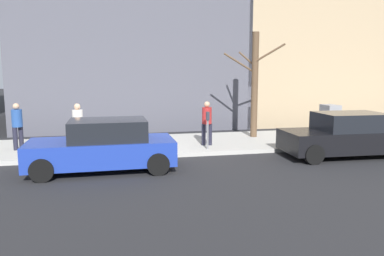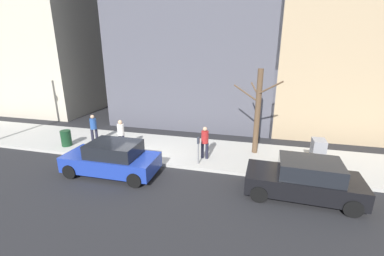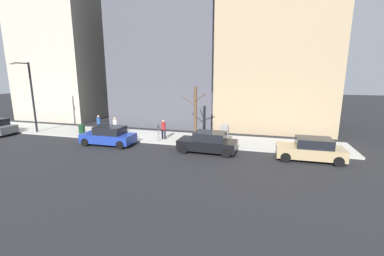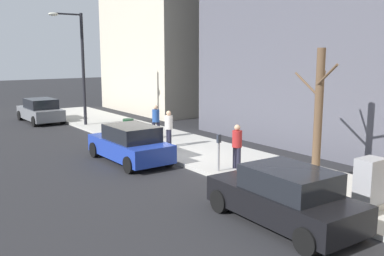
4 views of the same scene
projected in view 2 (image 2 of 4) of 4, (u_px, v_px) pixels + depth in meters
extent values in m
plane|color=#232326|center=(137.00, 164.00, 12.77)|extent=(120.00, 120.00, 0.00)
cube|color=#B2AFA8|center=(153.00, 148.00, 14.60)|extent=(4.00, 36.00, 0.15)
cube|color=black|center=(302.00, 183.00, 9.82)|extent=(1.95, 4.26, 0.70)
cube|color=black|center=(310.00, 168.00, 9.57)|extent=(1.68, 2.26, 0.60)
cylinder|color=black|center=(259.00, 194.00, 9.54)|extent=(0.24, 0.65, 0.64)
cylinder|color=black|center=(261.00, 173.00, 11.10)|extent=(0.24, 0.65, 0.64)
cylinder|color=black|center=(353.00, 208.00, 8.70)|extent=(0.24, 0.65, 0.64)
cylinder|color=black|center=(341.00, 184.00, 10.25)|extent=(0.24, 0.65, 0.64)
cube|color=#1E389E|center=(111.00, 162.00, 11.62)|extent=(1.82, 4.21, 0.70)
cube|color=black|center=(114.00, 149.00, 11.38)|extent=(1.61, 2.21, 0.60)
cylinder|color=black|center=(70.00, 171.00, 11.27)|extent=(0.22, 0.64, 0.64)
cylinder|color=black|center=(93.00, 156.00, 12.84)|extent=(0.22, 0.64, 0.64)
cylinder|color=black|center=(135.00, 180.00, 10.55)|extent=(0.22, 0.64, 0.64)
cylinder|color=black|center=(151.00, 163.00, 12.12)|extent=(0.22, 0.64, 0.64)
cylinder|color=slate|center=(198.00, 154.00, 12.26)|extent=(0.07, 0.07, 1.05)
cube|color=#2D333D|center=(198.00, 140.00, 12.06)|extent=(0.14, 0.10, 0.30)
cube|color=#A8A399|center=(315.00, 167.00, 11.89)|extent=(0.83, 0.61, 0.18)
cube|color=#939399|center=(318.00, 153.00, 11.67)|extent=(0.75, 0.55, 1.25)
cylinder|color=brown|center=(258.00, 112.00, 13.12)|extent=(0.28, 0.28, 4.40)
cylinder|color=brown|center=(270.00, 88.00, 12.29)|extent=(0.58, 1.13, 0.79)
cylinder|color=brown|center=(255.00, 90.00, 13.22)|extent=(0.85, 0.53, 0.71)
cylinder|color=brown|center=(246.00, 93.00, 13.15)|extent=(0.32, 1.33, 0.88)
cylinder|color=#14381E|center=(66.00, 138.00, 14.57)|extent=(0.56, 0.56, 0.90)
cylinder|color=#1E1E2D|center=(202.00, 150.00, 12.98)|extent=(0.16, 0.16, 0.82)
cylinder|color=#1E1E2D|center=(207.00, 151.00, 12.89)|extent=(0.16, 0.16, 0.82)
cylinder|color=#A52323|center=(205.00, 137.00, 12.72)|extent=(0.36, 0.36, 0.62)
sphere|color=tan|center=(205.00, 129.00, 12.59)|extent=(0.22, 0.22, 0.22)
cylinder|color=#1E1E2D|center=(120.00, 142.00, 14.14)|extent=(0.16, 0.16, 0.82)
cylinder|color=#1E1E2D|center=(123.00, 142.00, 14.04)|extent=(0.16, 0.16, 0.82)
cylinder|color=silver|center=(121.00, 130.00, 13.87)|extent=(0.36, 0.36, 0.62)
sphere|color=tan|center=(120.00, 122.00, 13.75)|extent=(0.22, 0.22, 0.22)
cylinder|color=#1E1E2D|center=(97.00, 135.00, 15.21)|extent=(0.16, 0.16, 0.82)
cylinder|color=#1E1E2D|center=(92.00, 136.00, 15.08)|extent=(0.16, 0.16, 0.82)
cylinder|color=#23478C|center=(93.00, 124.00, 14.93)|extent=(0.36, 0.36, 0.62)
sphere|color=tan|center=(92.00, 117.00, 14.80)|extent=(0.22, 0.22, 0.22)
cube|color=#BCB29E|center=(46.00, 14.00, 23.00)|extent=(9.70, 9.70, 16.85)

